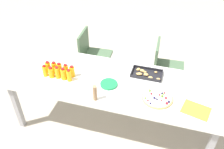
% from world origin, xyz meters
% --- Properties ---
extents(ground_plane, '(12.00, 12.00, 0.00)m').
position_xyz_m(ground_plane, '(0.00, 0.00, 0.00)').
color(ground_plane, '#B2A899').
extents(party_table, '(2.37, 0.84, 0.73)m').
position_xyz_m(party_table, '(0.00, 0.00, 0.67)').
color(party_table, white).
rests_on(party_table, ground_plane).
extents(chair_far_left, '(0.42, 0.42, 0.83)m').
position_xyz_m(chair_far_left, '(-0.54, 0.77, 0.50)').
color(chair_far_left, '#4C6B4C').
rests_on(chair_far_left, ground_plane).
extents(chair_far_right, '(0.42, 0.42, 0.83)m').
position_xyz_m(chair_far_right, '(0.50, 0.77, 0.50)').
color(chair_far_right, '#4C6B4C').
rests_on(chair_far_right, ground_plane).
extents(juice_bottle_0, '(0.05, 0.05, 0.14)m').
position_xyz_m(juice_bottle_0, '(-0.76, -0.12, 0.79)').
color(juice_bottle_0, '#F8AD14').
rests_on(juice_bottle_0, party_table).
extents(juice_bottle_1, '(0.06, 0.06, 0.13)m').
position_xyz_m(juice_bottle_1, '(-0.68, -0.12, 0.79)').
color(juice_bottle_1, '#FAAD14').
rests_on(juice_bottle_1, party_table).
extents(juice_bottle_2, '(0.05, 0.05, 0.15)m').
position_xyz_m(juice_bottle_2, '(-0.61, -0.12, 0.80)').
color(juice_bottle_2, '#F9AB14').
rests_on(juice_bottle_2, party_table).
extents(juice_bottle_3, '(0.06, 0.06, 0.15)m').
position_xyz_m(juice_bottle_3, '(-0.54, -0.12, 0.80)').
color(juice_bottle_3, '#F9AC14').
rests_on(juice_bottle_3, party_table).
extents(juice_bottle_4, '(0.05, 0.05, 0.15)m').
position_xyz_m(juice_bottle_4, '(-0.46, -0.13, 0.80)').
color(juice_bottle_4, '#FAAE14').
rests_on(juice_bottle_4, party_table).
extents(juice_bottle_5, '(0.06, 0.06, 0.14)m').
position_xyz_m(juice_bottle_5, '(-0.76, -0.04, 0.79)').
color(juice_bottle_5, '#F9AD14').
rests_on(juice_bottle_5, party_table).
extents(juice_bottle_6, '(0.06, 0.06, 0.15)m').
position_xyz_m(juice_bottle_6, '(-0.68, -0.04, 0.80)').
color(juice_bottle_6, '#F9AE14').
rests_on(juice_bottle_6, party_table).
extents(juice_bottle_7, '(0.06, 0.06, 0.15)m').
position_xyz_m(juice_bottle_7, '(-0.62, -0.05, 0.80)').
color(juice_bottle_7, '#FAAB14').
rests_on(juice_bottle_7, party_table).
extents(juice_bottle_8, '(0.06, 0.06, 0.14)m').
position_xyz_m(juice_bottle_8, '(-0.54, -0.04, 0.79)').
color(juice_bottle_8, '#FAAC14').
rests_on(juice_bottle_8, party_table).
extents(juice_bottle_9, '(0.06, 0.06, 0.14)m').
position_xyz_m(juice_bottle_9, '(-0.46, -0.05, 0.79)').
color(juice_bottle_9, '#FAAC14').
rests_on(juice_bottle_9, party_table).
extents(fruit_pizza, '(0.32, 0.32, 0.05)m').
position_xyz_m(fruit_pizza, '(0.51, -0.14, 0.74)').
color(fruit_pizza, tan).
rests_on(fruit_pizza, party_table).
extents(snack_tray, '(0.35, 0.21, 0.04)m').
position_xyz_m(snack_tray, '(0.33, 0.21, 0.74)').
color(snack_tray, black).
rests_on(snack_tray, party_table).
extents(plate_stack, '(0.19, 0.19, 0.02)m').
position_xyz_m(plate_stack, '(-0.02, -0.08, 0.74)').
color(plate_stack, '#1E8C4C').
rests_on(plate_stack, party_table).
extents(napkin_stack, '(0.15, 0.15, 0.02)m').
position_xyz_m(napkin_stack, '(-0.21, 0.27, 0.73)').
color(napkin_stack, white).
rests_on(napkin_stack, party_table).
extents(cardboard_tube, '(0.04, 0.04, 0.18)m').
position_xyz_m(cardboard_tube, '(-0.09, -0.33, 0.81)').
color(cardboard_tube, '#9E7A56').
rests_on(cardboard_tube, party_table).
extents(paper_folder, '(0.30, 0.26, 0.01)m').
position_xyz_m(paper_folder, '(0.90, -0.20, 0.73)').
color(paper_folder, yellow).
rests_on(paper_folder, party_table).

